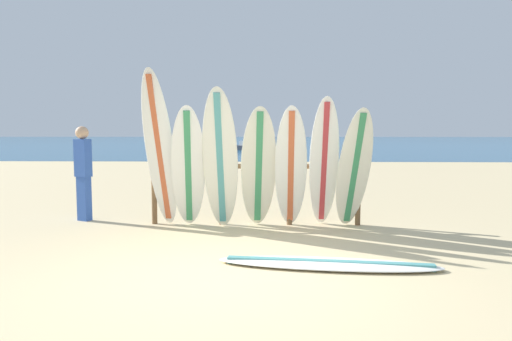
% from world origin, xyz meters
% --- Properties ---
extents(ground_plane, '(120.00, 120.00, 0.00)m').
position_xyz_m(ground_plane, '(0.00, 0.00, 0.00)').
color(ground_plane, '#D3BC8C').
extents(ocean_water, '(120.00, 80.00, 0.01)m').
position_xyz_m(ocean_water, '(0.00, 58.00, 0.00)').
color(ocean_water, '#1E5984').
rests_on(ocean_water, ground).
extents(surfboard_rack, '(3.55, 0.09, 1.14)m').
position_xyz_m(surfboard_rack, '(0.22, 2.81, 0.73)').
color(surfboard_rack, brown).
rests_on(surfboard_rack, ground).
extents(surfboard_leaning_far_left, '(0.63, 0.88, 2.56)m').
position_xyz_m(surfboard_leaning_far_left, '(-1.32, 2.47, 1.28)').
color(surfboard_leaning_far_left, white).
rests_on(surfboard_leaning_far_left, ground).
extents(surfboard_leaning_left, '(0.65, 0.86, 1.99)m').
position_xyz_m(surfboard_leaning_left, '(-0.85, 2.45, 0.99)').
color(surfboard_leaning_left, white).
rests_on(surfboard_leaning_left, ground).
extents(surfboard_leaning_center_left, '(0.59, 0.69, 2.26)m').
position_xyz_m(surfboard_leaning_center_left, '(-0.33, 2.37, 1.13)').
color(surfboard_leaning_center_left, white).
rests_on(surfboard_leaning_center_left, ground).
extents(surfboard_leaning_center, '(0.64, 0.75, 1.98)m').
position_xyz_m(surfboard_leaning_center, '(0.28, 2.53, 0.99)').
color(surfboard_leaning_center, silver).
rests_on(surfboard_leaning_center, ground).
extents(surfboard_leaning_center_right, '(0.53, 0.75, 1.98)m').
position_xyz_m(surfboard_leaning_center_right, '(0.80, 2.50, 0.99)').
color(surfboard_leaning_center_right, white).
rests_on(surfboard_leaning_center_right, ground).
extents(surfboard_leaning_right, '(0.49, 0.83, 2.12)m').
position_xyz_m(surfboard_leaning_right, '(1.33, 2.56, 1.06)').
color(surfboard_leaning_right, white).
rests_on(surfboard_leaning_right, ground).
extents(surfboard_leaning_far_right, '(0.67, 0.87, 1.95)m').
position_xyz_m(surfboard_leaning_far_right, '(1.81, 2.48, 0.97)').
color(surfboard_leaning_far_right, white).
rests_on(surfboard_leaning_far_right, ground).
extents(surfboard_lying_on_sand, '(2.66, 0.82, 0.08)m').
position_xyz_m(surfboard_lying_on_sand, '(1.15, 0.43, 0.04)').
color(surfboard_lying_on_sand, white).
rests_on(surfboard_lying_on_sand, ground).
extents(beachgoer_standing, '(0.31, 0.27, 1.66)m').
position_xyz_m(beachgoer_standing, '(-2.82, 3.05, 0.92)').
color(beachgoer_standing, '#3359B2').
rests_on(beachgoer_standing, ground).
extents(small_boat_offshore, '(2.72, 2.07, 0.71)m').
position_xyz_m(small_boat_offshore, '(-1.42, 31.02, 0.26)').
color(small_boat_offshore, '#333842').
rests_on(small_boat_offshore, ocean_water).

